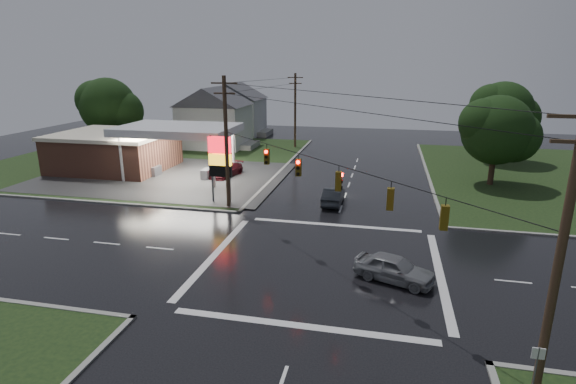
% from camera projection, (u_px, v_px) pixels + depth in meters
% --- Properties ---
extents(ground, '(120.00, 120.00, 0.00)m').
position_uv_depth(ground, '(322.00, 264.00, 27.86)').
color(ground, black).
rests_on(ground, ground).
extents(grass_nw, '(36.00, 36.00, 0.08)m').
position_uv_depth(grass_nw, '(151.00, 159.00, 57.60)').
color(grass_nw, black).
rests_on(grass_nw, ground).
extents(gas_station, '(26.20, 18.00, 5.60)m').
position_uv_depth(gas_station, '(123.00, 149.00, 50.92)').
color(gas_station, '#2D2D2D').
rests_on(gas_station, ground).
extents(pylon_sign, '(2.00, 0.35, 6.00)m').
position_uv_depth(pylon_sign, '(220.00, 158.00, 38.75)').
color(pylon_sign, '#59595E').
rests_on(pylon_sign, ground).
extents(utility_pole_nw, '(2.20, 0.32, 11.00)m').
position_uv_depth(utility_pole_nw, '(226.00, 141.00, 37.13)').
color(utility_pole_nw, '#382619').
rests_on(utility_pole_nw, ground).
extents(utility_pole_se, '(2.20, 0.32, 11.00)m').
position_uv_depth(utility_pole_se, '(560.00, 254.00, 15.39)').
color(utility_pole_se, '#382619').
rests_on(utility_pole_se, ground).
extents(utility_pole_n, '(2.20, 0.32, 10.50)m').
position_uv_depth(utility_pole_n, '(295.00, 110.00, 63.92)').
color(utility_pole_n, '#382619').
rests_on(utility_pole_n, ground).
extents(traffic_signals, '(26.87, 26.87, 1.47)m').
position_uv_depth(traffic_signals, '(325.00, 162.00, 26.03)').
color(traffic_signals, black).
rests_on(traffic_signals, ground).
extents(house_near, '(11.05, 8.48, 8.60)m').
position_uv_depth(house_near, '(215.00, 117.00, 64.71)').
color(house_near, silver).
rests_on(house_near, ground).
extents(house_far, '(11.05, 8.48, 8.60)m').
position_uv_depth(house_far, '(235.00, 108.00, 76.16)').
color(house_far, silver).
rests_on(house_far, ground).
extents(tree_nw_behind, '(8.93, 7.60, 10.00)m').
position_uv_depth(tree_nw_behind, '(109.00, 106.00, 61.24)').
color(tree_nw_behind, black).
rests_on(tree_nw_behind, ground).
extents(tree_ne_near, '(7.99, 6.80, 8.98)m').
position_uv_depth(tree_ne_near, '(498.00, 130.00, 44.00)').
color(tree_ne_near, black).
rests_on(tree_ne_near, ground).
extents(tree_ne_far, '(8.46, 7.20, 9.80)m').
position_uv_depth(tree_ne_far, '(503.00, 112.00, 54.45)').
color(tree_ne_far, black).
rests_on(tree_ne_far, ground).
extents(car_north, '(1.64, 4.56, 1.50)m').
position_uv_depth(car_north, '(333.00, 196.00, 39.33)').
color(car_north, black).
rests_on(car_north, ground).
extents(car_crossing, '(4.90, 3.32, 1.55)m').
position_uv_depth(car_crossing, '(394.00, 268.00, 25.47)').
color(car_crossing, slate).
rests_on(car_crossing, ground).
extents(car_pump, '(2.90, 5.11, 1.40)m').
position_uv_depth(car_pump, '(226.00, 170.00, 48.71)').
color(car_pump, '#57131B').
rests_on(car_pump, ground).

